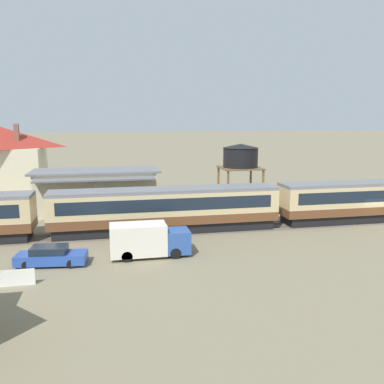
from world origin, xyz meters
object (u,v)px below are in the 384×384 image
object	(u,v)px
passenger_train	(280,203)
water_tower	(240,157)
station_building	(97,191)
parked_car_blue	(51,256)
delivery_truck_blue	(148,240)

from	to	relation	value
passenger_train	water_tower	bearing A→B (deg)	89.61
station_building	passenger_train	bearing A→B (deg)	-28.29
station_building	parked_car_blue	bearing A→B (deg)	-99.58
station_building	water_tower	xyz separation A→B (m)	(17.42, 3.18, 3.12)
water_tower	parked_car_blue	distance (m)	28.51
delivery_truck_blue	water_tower	bearing A→B (deg)	54.87
station_building	water_tower	size ratio (longest dim) A/B	1.91
passenger_train	station_building	xyz separation A→B (m)	(-17.34, 9.33, 0.17)
station_building	water_tower	distance (m)	17.99
water_tower	delivery_truck_blue	bearing A→B (deg)	-125.13
station_building	delivery_truck_blue	bearing A→B (deg)	-75.65
passenger_train	parked_car_blue	bearing A→B (deg)	-160.75
station_building	water_tower	bearing A→B (deg)	10.35
parked_car_blue	delivery_truck_blue	size ratio (longest dim) A/B	0.84
passenger_train	delivery_truck_blue	xyz separation A→B (m)	(-13.29, -6.50, -0.94)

